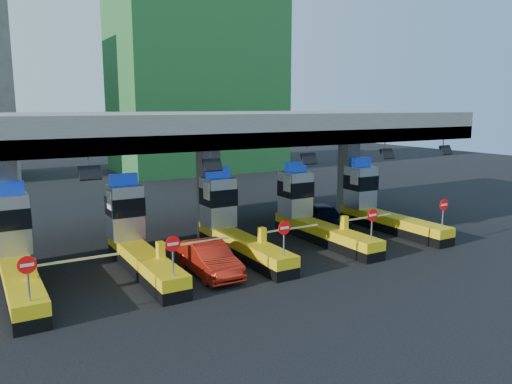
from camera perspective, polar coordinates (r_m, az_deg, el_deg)
ground at (r=25.66m, az=-2.52°, el=-6.84°), size 120.00×120.00×0.00m
toll_canopy at (r=27.20m, az=-5.45°, el=7.20°), size 28.00×12.09×7.00m
toll_lane_far_left at (r=22.91m, az=-25.78°, el=-6.24°), size 4.43×8.00×4.16m
toll_lane_left at (r=23.74m, az=-13.65°, el=-4.99°), size 4.43×8.00×4.16m
toll_lane_center at (r=25.54m, az=-2.83°, el=-3.68°), size 4.43×8.00×4.16m
toll_lane_right at (r=28.13m, az=6.26°, el=-2.47°), size 4.43×8.00×4.16m
toll_lane_far_right at (r=31.30m, az=13.65°, el=-1.44°), size 4.43×8.00×4.16m
bg_building_scaffold at (r=59.04m, az=-6.91°, el=16.19°), size 18.00×12.00×28.00m
van at (r=30.36m, az=7.78°, el=-2.83°), size 2.53×4.70×1.52m
red_car at (r=22.24m, az=-5.40°, el=-7.56°), size 1.65×4.43×1.45m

